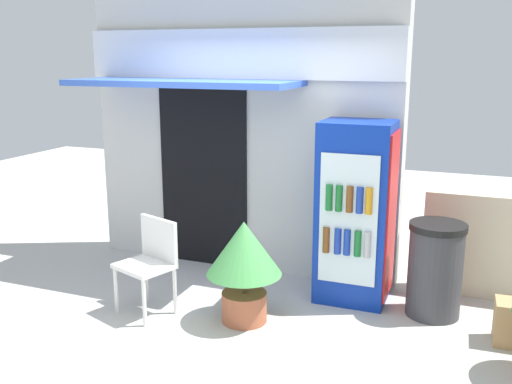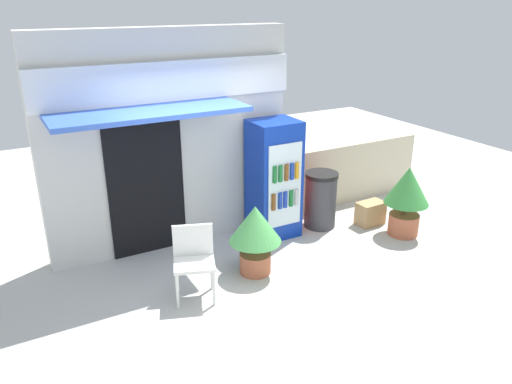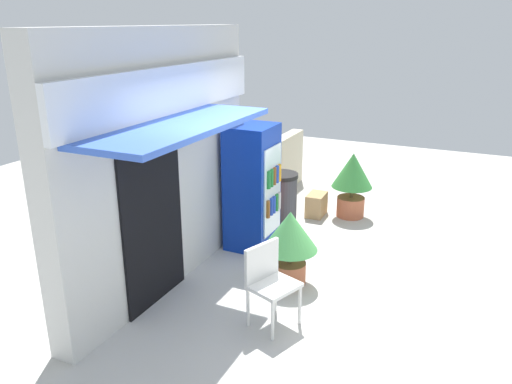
# 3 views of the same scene
# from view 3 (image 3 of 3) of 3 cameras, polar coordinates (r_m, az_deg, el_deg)

# --- Properties ---
(ground) EXTENTS (16.00, 16.00, 0.00)m
(ground) POSITION_cam_3_polar(r_m,az_deg,el_deg) (6.00, 6.04, -11.71)
(ground) COLOR beige
(storefront_building) EXTENTS (3.46, 1.15, 2.99)m
(storefront_building) POSITION_cam_3_polar(r_m,az_deg,el_deg) (5.79, -10.71, 3.54)
(storefront_building) COLOR silver
(storefront_building) RESTS_ON ground
(drink_cooler) EXTENTS (0.68, 0.65, 1.74)m
(drink_cooler) POSITION_cam_3_polar(r_m,az_deg,el_deg) (6.90, -0.36, 0.54)
(drink_cooler) COLOR #0C2D9E
(drink_cooler) RESTS_ON ground
(plastic_chair) EXTENTS (0.58, 0.54, 0.87)m
(plastic_chair) POSITION_cam_3_polar(r_m,az_deg,el_deg) (5.27, 1.47, -9.73)
(plastic_chair) COLOR silver
(plastic_chair) RESTS_ON ground
(potted_plant_near_shop) EXTENTS (0.67, 0.67, 0.93)m
(potted_plant_near_shop) POSITION_cam_3_polar(r_m,az_deg,el_deg) (6.00, 3.87, -5.24)
(potted_plant_near_shop) COLOR #AD5B3D
(potted_plant_near_shop) RESTS_ON ground
(potted_plant_curbside) EXTENTS (0.65, 0.65, 1.06)m
(potted_plant_curbside) POSITION_cam_3_polar(r_m,az_deg,el_deg) (8.18, 10.87, 1.57)
(potted_plant_curbside) COLOR #AD5B3D
(potted_plant_curbside) RESTS_ON ground
(trash_bin) EXTENTS (0.51, 0.51, 0.87)m
(trash_bin) POSITION_cam_3_polar(r_m,az_deg,el_deg) (7.66, 2.85, -0.99)
(trash_bin) COLOR #38383D
(trash_bin) RESTS_ON ground
(stone_boundary_wall) EXTENTS (2.60, 0.22, 1.03)m
(stone_boundary_wall) POSITION_cam_3_polar(r_m,az_deg,el_deg) (8.86, 1.78, 2.32)
(stone_boundary_wall) COLOR beige
(stone_boundary_wall) RESTS_ON ground
(cardboard_box) EXTENTS (0.44, 0.28, 0.37)m
(cardboard_box) POSITION_cam_3_polar(r_m,az_deg,el_deg) (8.29, 6.87, -1.42)
(cardboard_box) COLOR tan
(cardboard_box) RESTS_ON ground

